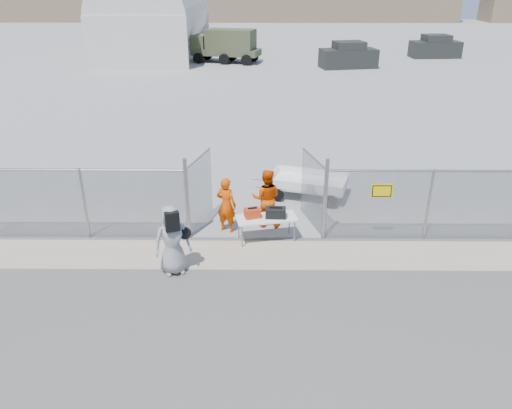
{
  "coord_description": "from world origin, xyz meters",
  "views": [
    {
      "loc": [
        0.12,
        -11.14,
        7.17
      ],
      "look_at": [
        0.0,
        2.0,
        1.1
      ],
      "focal_mm": 35.0,
      "sensor_mm": 36.0,
      "label": 1
    }
  ],
  "objects_px": {
    "folding_table": "(266,229)",
    "security_worker_left": "(226,205)",
    "security_worker_right": "(266,198)",
    "utility_trailer": "(308,185)",
    "visitor": "(172,240)"
  },
  "relations": [
    {
      "from": "security_worker_right",
      "to": "folding_table",
      "type": "bearing_deg",
      "value": 93.95
    },
    {
      "from": "security_worker_right",
      "to": "utility_trailer",
      "type": "distance_m",
      "value": 2.77
    },
    {
      "from": "utility_trailer",
      "to": "security_worker_left",
      "type": "bearing_deg",
      "value": -118.28
    },
    {
      "from": "security_worker_left",
      "to": "utility_trailer",
      "type": "xyz_separation_m",
      "value": [
        2.72,
        2.65,
        -0.46
      ]
    },
    {
      "from": "security_worker_left",
      "to": "security_worker_right",
      "type": "xyz_separation_m",
      "value": [
        1.21,
        0.38,
        0.05
      ]
    },
    {
      "from": "security_worker_left",
      "to": "visitor",
      "type": "height_order",
      "value": "visitor"
    },
    {
      "from": "folding_table",
      "to": "security_worker_left",
      "type": "xyz_separation_m",
      "value": [
        -1.2,
        0.57,
        0.5
      ]
    },
    {
      "from": "utility_trailer",
      "to": "folding_table",
      "type": "bearing_deg",
      "value": -97.72
    },
    {
      "from": "security_worker_left",
      "to": "visitor",
      "type": "distance_m",
      "value": 2.64
    },
    {
      "from": "folding_table",
      "to": "visitor",
      "type": "xyz_separation_m",
      "value": [
        -2.45,
        -1.76,
        0.58
      ]
    },
    {
      "from": "visitor",
      "to": "security_worker_left",
      "type": "bearing_deg",
      "value": 42.2
    },
    {
      "from": "security_worker_right",
      "to": "utility_trailer",
      "type": "relative_size",
      "value": 0.54
    },
    {
      "from": "folding_table",
      "to": "security_worker_left",
      "type": "relative_size",
      "value": 1.0
    },
    {
      "from": "folding_table",
      "to": "visitor",
      "type": "relative_size",
      "value": 0.92
    },
    {
      "from": "security_worker_right",
      "to": "visitor",
      "type": "bearing_deg",
      "value": 52.07
    }
  ]
}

